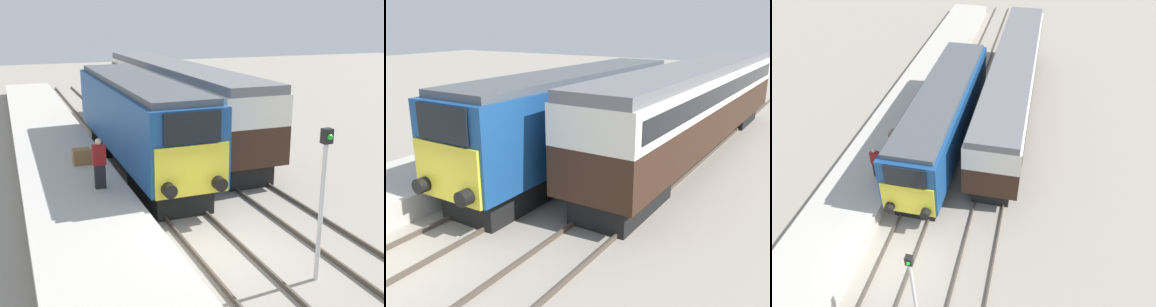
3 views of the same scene
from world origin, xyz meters
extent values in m
plane|color=gray|center=(0.00, 0.00, 0.00)|extent=(120.00, 120.00, 0.00)
cube|color=#B7B2A8|center=(-3.30, 8.00, 0.40)|extent=(3.50, 50.00, 0.81)
cube|color=#4C4238|center=(-0.72, 5.00, 0.07)|extent=(0.07, 60.00, 0.14)
cube|color=#4C4238|center=(0.72, 5.00, 0.07)|extent=(0.07, 60.00, 0.14)
cube|color=#4C4238|center=(2.68, 5.00, 0.07)|extent=(0.07, 60.00, 0.14)
cube|color=#4C4238|center=(4.12, 5.00, 0.07)|extent=(0.07, 60.00, 0.14)
cube|color=black|center=(0.00, 4.63, 0.50)|extent=(2.03, 4.00, 1.00)
cube|color=black|center=(0.00, 12.51, 0.50)|extent=(2.03, 4.00, 1.00)
cube|color=navy|center=(0.00, 8.57, 2.37)|extent=(2.70, 12.88, 2.75)
cube|color=yellow|center=(0.00, 2.09, 1.82)|extent=(2.48, 0.10, 1.65)
cube|color=black|center=(0.00, 2.09, 3.20)|extent=(1.89, 0.10, 0.99)
cube|color=#4C5156|center=(0.00, 8.57, 3.87)|extent=(2.38, 12.37, 0.24)
cylinder|color=black|center=(-0.85, 1.88, 1.35)|extent=(0.44, 0.35, 0.44)
cylinder|color=black|center=(0.85, 1.88, 1.35)|extent=(0.44, 0.35, 0.44)
cube|color=black|center=(3.40, 6.10, 0.47)|extent=(1.89, 3.60, 0.95)
cube|color=black|center=(3.40, 20.70, 0.47)|extent=(1.89, 3.60, 0.95)
cube|color=#331E14|center=(3.40, 13.40, 1.72)|extent=(2.70, 19.00, 1.53)
cube|color=silver|center=(3.40, 13.40, 3.08)|extent=(2.71, 19.00, 1.20)
cube|color=black|center=(3.40, 13.40, 3.08)|extent=(2.75, 18.24, 0.66)
cube|color=slate|center=(3.40, 13.40, 3.87)|extent=(2.48, 19.00, 0.36)
cube|color=black|center=(-2.49, 4.39, 1.22)|extent=(0.36, 0.24, 0.83)
cube|color=maroon|center=(-2.49, 4.39, 1.99)|extent=(0.44, 0.26, 0.69)
sphere|color=beige|center=(-2.49, 4.39, 2.45)|extent=(0.23, 0.23, 0.23)
cylinder|color=silver|center=(1.70, -2.21, 1.80)|extent=(0.12, 0.12, 3.60)
cube|color=black|center=(1.70, -2.21, 3.78)|extent=(0.24, 0.20, 0.36)
sphere|color=green|center=(1.70, -2.32, 3.78)|extent=(0.14, 0.14, 0.14)
cube|color=olive|center=(-2.62, 7.47, 1.11)|extent=(0.70, 0.56, 0.60)
camera|label=1|loc=(-5.27, -11.25, 6.49)|focal=45.00mm
camera|label=2|loc=(8.92, -5.29, 5.80)|focal=40.00mm
camera|label=3|loc=(4.91, -8.83, 13.86)|focal=35.00mm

